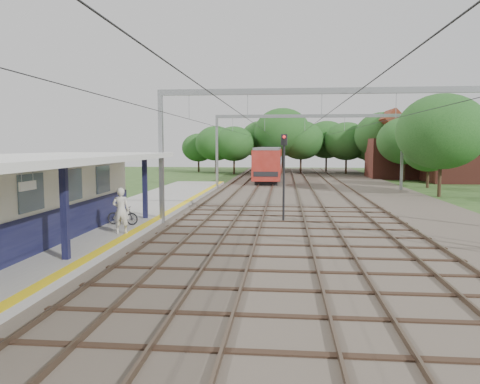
{
  "coord_description": "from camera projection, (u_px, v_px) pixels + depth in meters",
  "views": [
    {
      "loc": [
        1.41,
        -8.81,
        4.17
      ],
      "look_at": [
        -1.05,
        16.73,
        1.6
      ],
      "focal_mm": 35.0,
      "sensor_mm": 36.0,
      "label": 1
    }
  ],
  "objects": [
    {
      "name": "ground",
      "position": [
        212.0,
        356.0,
        9.28
      ],
      "size": [
        160.0,
        160.0,
        0.0
      ],
      "primitive_type": "plane",
      "color": "#2D4C1E",
      "rests_on": "ground"
    },
    {
      "name": "ballast_bed",
      "position": [
        316.0,
        195.0,
        38.6
      ],
      "size": [
        18.0,
        90.0,
        0.1
      ],
      "primitive_type": "cube",
      "color": "#473D33",
      "rests_on": "ground"
    },
    {
      "name": "platform",
      "position": [
        109.0,
        224.0,
        23.84
      ],
      "size": [
        5.0,
        52.0,
        0.35
      ],
      "primitive_type": "cube",
      "color": "gray",
      "rests_on": "ground"
    },
    {
      "name": "yellow_stripe",
      "position": [
        152.0,
        221.0,
        23.61
      ],
      "size": [
        0.45,
        52.0,
        0.01
      ],
      "primitive_type": "cube",
      "color": "yellow",
      "rests_on": "platform"
    },
    {
      "name": "canopy",
      "position": [
        9.0,
        161.0,
        15.6
      ],
      "size": [
        6.4,
        20.0,
        3.44
      ],
      "color": "black",
      "rests_on": "platform"
    },
    {
      "name": "rail_tracks",
      "position": [
        286.0,
        194.0,
        38.83
      ],
      "size": [
        11.8,
        88.0,
        0.15
      ],
      "color": "brown",
      "rests_on": "ballast_bed"
    },
    {
      "name": "catenary_system",
      "position": [
        313.0,
        126.0,
        33.44
      ],
      "size": [
        17.22,
        88.0,
        7.0
      ],
      "color": "gray",
      "rests_on": "ground"
    },
    {
      "name": "tree_band",
      "position": [
        303.0,
        140.0,
        64.99
      ],
      "size": [
        31.72,
        30.88,
        8.82
      ],
      "color": "#382619",
      "rests_on": "ground"
    },
    {
      "name": "house_near",
      "position": [
        460.0,
        156.0,
        52.53
      ],
      "size": [
        7.0,
        6.12,
        7.89
      ],
      "color": "brown",
      "rests_on": "ground"
    },
    {
      "name": "house_far",
      "position": [
        401.0,
        153.0,
        58.93
      ],
      "size": [
        8.0,
        6.12,
        8.66
      ],
      "color": "brown",
      "rests_on": "ground"
    },
    {
      "name": "person",
      "position": [
        121.0,
        210.0,
        20.26
      ],
      "size": [
        0.79,
        0.57,
        2.0
      ],
      "primitive_type": "imported",
      "rotation": [
        0.0,
        0.0,
        3.27
      ],
      "color": "silver",
      "rests_on": "platform"
    },
    {
      "name": "bicycle",
      "position": [
        123.0,
        215.0,
        22.48
      ],
      "size": [
        1.58,
        0.56,
        0.93
      ],
      "primitive_type": "imported",
      "rotation": [
        0.0,
        0.0,
        1.49
      ],
      "color": "black",
      "rests_on": "platform"
    },
    {
      "name": "train",
      "position": [
        271.0,
        160.0,
        64.53
      ],
      "size": [
        2.92,
        36.34,
        3.83
      ],
      "color": "black",
      "rests_on": "ballast_bed"
    },
    {
      "name": "signal_post",
      "position": [
        284.0,
        165.0,
        25.06
      ],
      "size": [
        0.35,
        0.29,
        4.76
      ],
      "rotation": [
        0.0,
        0.0,
        -0.12
      ],
      "color": "black",
      "rests_on": "ground"
    }
  ]
}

